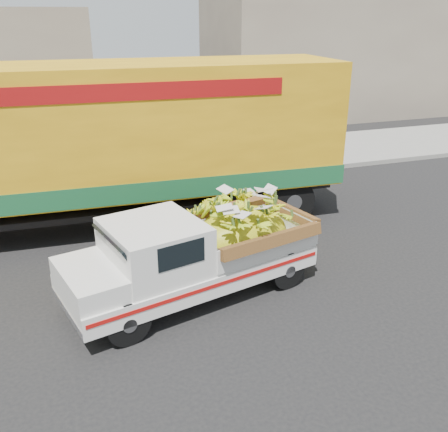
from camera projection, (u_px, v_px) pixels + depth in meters
name	position (u px, v px, depth m)	size (l,w,h in m)	color
ground	(121.00, 324.00, 8.30)	(100.00, 100.00, 0.00)	black
curb	(86.00, 193.00, 14.17)	(60.00, 0.25, 0.15)	gray
sidewalk	(80.00, 172.00, 16.00)	(60.00, 4.00, 0.14)	gray
building_right	(349.00, 52.00, 25.19)	(14.00, 6.00, 6.00)	gray
pickup_truck	(208.00, 248.00, 9.02)	(4.79, 2.68, 1.59)	black
semi_trailer	(87.00, 141.00, 11.26)	(12.03, 3.07, 3.80)	black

